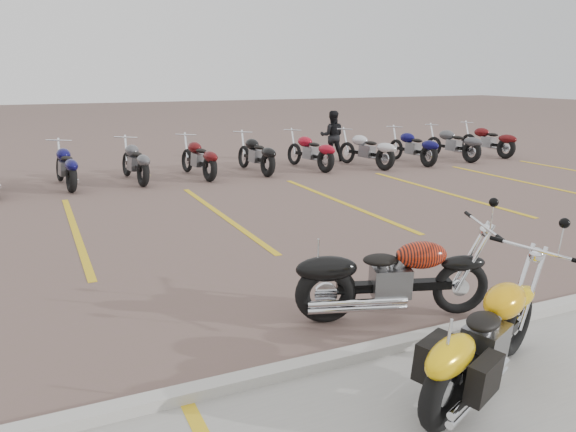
# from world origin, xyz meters

# --- Properties ---
(ground) EXTENTS (100.00, 100.00, 0.00)m
(ground) POSITION_xyz_m (0.00, 0.00, 0.00)
(ground) COLOR brown
(ground) RESTS_ON ground
(curb) EXTENTS (60.00, 0.18, 0.12)m
(curb) POSITION_xyz_m (0.00, -2.00, 0.06)
(curb) COLOR #ADAAA3
(curb) RESTS_ON ground
(parking_stripes) EXTENTS (38.00, 5.50, 0.01)m
(parking_stripes) POSITION_xyz_m (0.00, 4.00, 0.00)
(parking_stripes) COLOR gold
(parking_stripes) RESTS_ON ground
(yellow_cruiser) EXTENTS (2.04, 1.03, 0.90)m
(yellow_cruiser) POSITION_xyz_m (0.06, -2.89, 0.45)
(yellow_cruiser) COLOR black
(yellow_cruiser) RESTS_ON ground
(flame_cruiser) EXTENTS (2.15, 0.81, 0.91)m
(flame_cruiser) POSITION_xyz_m (0.20, -1.32, 0.45)
(flame_cruiser) COLOR black
(flame_cruiser) RESTS_ON ground
(person_b) EXTENTS (0.94, 0.86, 1.57)m
(person_b) POSITION_xyz_m (5.40, 9.33, 0.79)
(person_b) COLOR black
(person_b) RESTS_ON ground
(bg_bike_row) EXTENTS (19.06, 2.07, 1.10)m
(bg_bike_row) POSITION_xyz_m (1.54, 8.04, 0.55)
(bg_bike_row) COLOR black
(bg_bike_row) RESTS_ON ground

